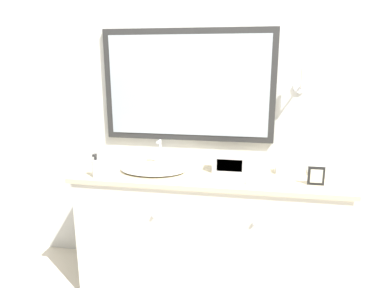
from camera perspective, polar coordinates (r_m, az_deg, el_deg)
wall_back at (r=2.62m, az=3.57°, el=5.56°), size 8.00×0.18×2.55m
vanity_counter at (r=2.57m, az=2.64°, el=-14.20°), size 1.84×0.59×0.89m
sink_basin at (r=2.45m, az=-6.39°, el=-3.99°), size 0.47×0.39×0.19m
soap_bottle at (r=2.38m, az=-15.68°, el=-3.83°), size 0.05×0.05×0.16m
appliance_box at (r=2.42m, az=6.33°, el=-3.16°), size 0.24×0.13×0.12m
picture_frame at (r=2.28m, az=19.99°, el=-5.01°), size 0.10×0.01×0.12m
hand_towel_near_sink at (r=2.53m, az=20.32°, el=-4.07°), size 0.14×0.13×0.05m
hand_towel_far_corner at (r=2.47m, az=16.00°, el=-4.08°), size 0.19×0.11×0.05m
metal_tray at (r=2.25m, az=11.14°, el=-6.18°), size 0.17×0.12×0.01m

